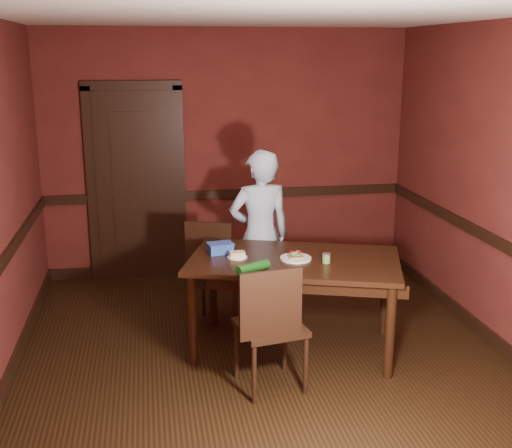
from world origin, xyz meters
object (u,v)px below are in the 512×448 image
object	(u,v)px
dining_table	(293,304)
person	(260,235)
sauce_jar	(326,258)
cheese_saucer	(237,255)
chair_near	(270,325)
food_tub	(220,248)
sandwich_plate	(296,257)
chair_far	(218,277)

from	to	relation	value
dining_table	person	xyz separation A→B (m)	(-0.16, 0.74, 0.40)
dining_table	person	size ratio (longest dim) A/B	1.07
sauce_jar	cheese_saucer	distance (m)	0.73
chair_near	person	size ratio (longest dim) A/B	0.62
person	sauce_jar	bearing A→B (deg)	105.82
person	food_tub	bearing A→B (deg)	41.35
chair_near	sandwich_plate	bearing A→B (deg)	-129.75
dining_table	food_tub	distance (m)	0.77
chair_near	cheese_saucer	world-z (taller)	chair_near
sandwich_plate	chair_far	bearing A→B (deg)	133.75
person	chair_far	bearing A→B (deg)	13.27
sauce_jar	chair_near	bearing A→B (deg)	-140.92
person	food_tub	distance (m)	0.65
dining_table	sauce_jar	xyz separation A→B (m)	(0.23, -0.15, 0.44)
dining_table	cheese_saucer	world-z (taller)	cheese_saucer
chair_far	cheese_saucer	bearing A→B (deg)	-58.05
chair_near	chair_far	bearing A→B (deg)	-88.10
sauce_jar	sandwich_plate	bearing A→B (deg)	149.71
food_tub	dining_table	bearing A→B (deg)	-33.40
food_tub	chair_near	bearing A→B (deg)	-82.46
chair_near	sauce_jar	distance (m)	0.78
chair_far	sauce_jar	xyz separation A→B (m)	(0.80, -0.73, 0.37)
person	cheese_saucer	xyz separation A→B (m)	(-0.30, -0.64, 0.02)
person	sauce_jar	size ratio (longest dim) A/B	20.33
sandwich_plate	food_tub	bearing A→B (deg)	155.35
chair_near	cheese_saucer	xyz separation A→B (m)	(-0.15, 0.69, 0.33)
sauce_jar	food_tub	xyz separation A→B (m)	(-0.81, 0.40, 0.01)
sauce_jar	food_tub	bearing A→B (deg)	153.75
dining_table	sauce_jar	bearing A→B (deg)	-15.17
chair_far	cheese_saucer	world-z (taller)	chair_far
person	cheese_saucer	world-z (taller)	person
chair_far	chair_near	bearing A→B (deg)	-58.62
chair_near	sandwich_plate	world-z (taller)	chair_near
food_tub	person	bearing A→B (deg)	38.79
chair_far	chair_near	distance (m)	1.20
sauce_jar	dining_table	bearing A→B (deg)	146.70
chair_far	person	world-z (taller)	person
sauce_jar	cheese_saucer	world-z (taller)	sauce_jar
dining_table	sandwich_plate	xyz separation A→B (m)	(0.01, -0.02, 0.42)
dining_table	food_tub	size ratio (longest dim) A/B	7.33
person	cheese_saucer	distance (m)	0.71
cheese_saucer	food_tub	xyz separation A→B (m)	(-0.12, 0.15, 0.02)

